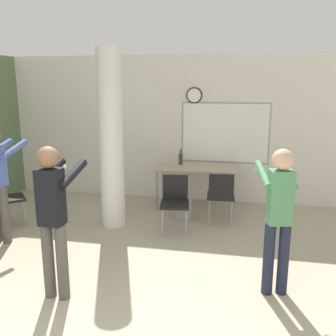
{
  "coord_description": "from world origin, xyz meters",
  "views": [
    {
      "loc": [
        1.18,
        -2.15,
        2.29
      ],
      "look_at": [
        0.24,
        2.55,
        1.19
      ],
      "focal_mm": 40.0,
      "sensor_mm": 36.0,
      "label": 1
    }
  ],
  "objects_px": {
    "bottle_on_table": "(181,159)",
    "chair_table_front": "(175,199)",
    "folding_table": "(196,170)",
    "chair_by_left_wall": "(5,196)",
    "chair_table_right": "(221,194)",
    "person_playing_side": "(278,210)",
    "person_playing_front": "(53,211)"
  },
  "relations": [
    {
      "from": "chair_table_right",
      "to": "person_playing_side",
      "type": "bearing_deg",
      "value": -70.35
    },
    {
      "from": "chair_table_right",
      "to": "person_playing_side",
      "type": "height_order",
      "value": "person_playing_side"
    },
    {
      "from": "bottle_on_table",
      "to": "chair_table_front",
      "type": "xyz_separation_m",
      "value": [
        0.13,
        -1.33,
        -0.38
      ]
    },
    {
      "from": "person_playing_side",
      "to": "folding_table",
      "type": "bearing_deg",
      "value": 113.94
    },
    {
      "from": "chair_table_front",
      "to": "bottle_on_table",
      "type": "bearing_deg",
      "value": 95.68
    },
    {
      "from": "folding_table",
      "to": "chair_table_right",
      "type": "bearing_deg",
      "value": -55.76
    },
    {
      "from": "folding_table",
      "to": "chair_by_left_wall",
      "type": "bearing_deg",
      "value": -152.39
    },
    {
      "from": "folding_table",
      "to": "chair_by_left_wall",
      "type": "distance_m",
      "value": 3.29
    },
    {
      "from": "chair_table_right",
      "to": "folding_table",
      "type": "bearing_deg",
      "value": 124.24
    },
    {
      "from": "folding_table",
      "to": "person_playing_front",
      "type": "xyz_separation_m",
      "value": [
        -1.11,
        -3.26,
        0.26
      ]
    },
    {
      "from": "folding_table",
      "to": "person_playing_side",
      "type": "bearing_deg",
      "value": -66.06
    },
    {
      "from": "chair_by_left_wall",
      "to": "person_playing_front",
      "type": "height_order",
      "value": "person_playing_front"
    },
    {
      "from": "chair_by_left_wall",
      "to": "chair_table_front",
      "type": "xyz_separation_m",
      "value": [
        2.72,
        0.34,
        0.0
      ]
    },
    {
      "from": "chair_by_left_wall",
      "to": "chair_table_right",
      "type": "xyz_separation_m",
      "value": [
        3.41,
        0.79,
        0.0
      ]
    },
    {
      "from": "chair_table_right",
      "to": "chair_table_front",
      "type": "height_order",
      "value": "same"
    },
    {
      "from": "folding_table",
      "to": "chair_table_right",
      "type": "distance_m",
      "value": 0.91
    },
    {
      "from": "chair_table_front",
      "to": "person_playing_side",
      "type": "xyz_separation_m",
      "value": [
        1.4,
        -1.55,
        0.45
      ]
    },
    {
      "from": "person_playing_side",
      "to": "chair_table_front",
      "type": "bearing_deg",
      "value": 132.05
    },
    {
      "from": "chair_table_right",
      "to": "person_playing_front",
      "type": "height_order",
      "value": "person_playing_front"
    },
    {
      "from": "chair_by_left_wall",
      "to": "person_playing_front",
      "type": "xyz_separation_m",
      "value": [
        1.8,
        -1.74,
        0.47
      ]
    },
    {
      "from": "folding_table",
      "to": "chair_table_front",
      "type": "bearing_deg",
      "value": -98.94
    },
    {
      "from": "chair_table_front",
      "to": "person_playing_side",
      "type": "height_order",
      "value": "person_playing_side"
    },
    {
      "from": "chair_table_right",
      "to": "person_playing_front",
      "type": "relative_size",
      "value": 0.52
    },
    {
      "from": "folding_table",
      "to": "bottle_on_table",
      "type": "distance_m",
      "value": 0.39
    },
    {
      "from": "bottle_on_table",
      "to": "chair_table_right",
      "type": "bearing_deg",
      "value": -47.16
    },
    {
      "from": "bottle_on_table",
      "to": "person_playing_side",
      "type": "xyz_separation_m",
      "value": [
        1.53,
        -2.87,
        0.07
      ]
    },
    {
      "from": "chair_table_front",
      "to": "person_playing_side",
      "type": "relative_size",
      "value": 0.53
    },
    {
      "from": "chair_table_right",
      "to": "person_playing_side",
      "type": "relative_size",
      "value": 0.53
    },
    {
      "from": "chair_table_front",
      "to": "person_playing_front",
      "type": "height_order",
      "value": "person_playing_front"
    },
    {
      "from": "chair_table_right",
      "to": "person_playing_side",
      "type": "distance_m",
      "value": 2.17
    },
    {
      "from": "bottle_on_table",
      "to": "chair_table_front",
      "type": "height_order",
      "value": "bottle_on_table"
    },
    {
      "from": "chair_table_front",
      "to": "person_playing_front",
      "type": "bearing_deg",
      "value": -113.82
    }
  ]
}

